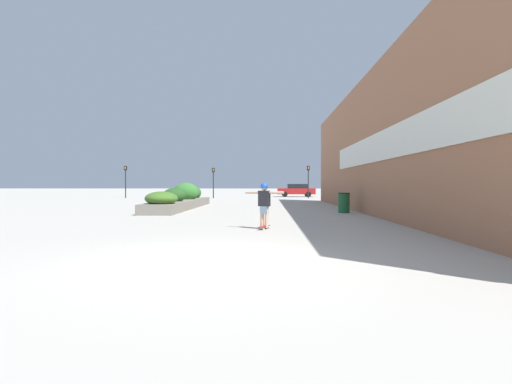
{
  "coord_description": "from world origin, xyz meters",
  "views": [
    {
      "loc": [
        1.01,
        -7.1,
        1.38
      ],
      "look_at": [
        0.51,
        9.4,
        1.09
      ],
      "focal_mm": 28.0,
      "sensor_mm": 36.0,
      "label": 1
    }
  ],
  "objects_px": {
    "car_leftmost": "(372,190)",
    "traffic_light_far_left": "(125,176)",
    "traffic_light_left": "(213,177)",
    "traffic_light_right": "(308,176)",
    "skateboarder": "(264,200)",
    "car_center_left": "(297,190)",
    "skateboard": "(264,227)",
    "trash_bin": "(344,203)"
  },
  "relations": [
    {
      "from": "traffic_light_left",
      "to": "skateboard",
      "type": "bearing_deg",
      "value": -79.1
    },
    {
      "from": "car_leftmost",
      "to": "traffic_light_far_left",
      "type": "height_order",
      "value": "traffic_light_far_left"
    },
    {
      "from": "traffic_light_far_left",
      "to": "traffic_light_right",
      "type": "bearing_deg",
      "value": 0.22
    },
    {
      "from": "skateboarder",
      "to": "traffic_light_right",
      "type": "xyz_separation_m",
      "value": [
        4.32,
        29.22,
        1.39
      ]
    },
    {
      "from": "skateboarder",
      "to": "car_leftmost",
      "type": "relative_size",
      "value": 0.31
    },
    {
      "from": "skateboard",
      "to": "car_leftmost",
      "type": "height_order",
      "value": "car_leftmost"
    },
    {
      "from": "traffic_light_left",
      "to": "traffic_light_right",
      "type": "distance_m",
      "value": 9.92
    },
    {
      "from": "trash_bin",
      "to": "traffic_light_far_left",
      "type": "relative_size",
      "value": 0.29
    },
    {
      "from": "car_leftmost",
      "to": "traffic_light_right",
      "type": "distance_m",
      "value": 9.27
    },
    {
      "from": "car_leftmost",
      "to": "traffic_light_far_left",
      "type": "relative_size",
      "value": 1.29
    },
    {
      "from": "skateboard",
      "to": "skateboarder",
      "type": "relative_size",
      "value": 0.54
    },
    {
      "from": "traffic_light_left",
      "to": "traffic_light_far_left",
      "type": "relative_size",
      "value": 0.94
    },
    {
      "from": "traffic_light_right",
      "to": "traffic_light_far_left",
      "type": "distance_m",
      "value": 19.23
    },
    {
      "from": "car_center_left",
      "to": "traffic_light_right",
      "type": "relative_size",
      "value": 1.3
    },
    {
      "from": "traffic_light_left",
      "to": "traffic_light_right",
      "type": "relative_size",
      "value": 0.94
    },
    {
      "from": "skateboard",
      "to": "car_center_left",
      "type": "distance_m",
      "value": 34.59
    },
    {
      "from": "car_center_left",
      "to": "traffic_light_far_left",
      "type": "bearing_deg",
      "value": 105.96
    },
    {
      "from": "skateboard",
      "to": "traffic_light_far_left",
      "type": "distance_m",
      "value": 32.82
    },
    {
      "from": "car_center_left",
      "to": "traffic_light_far_left",
      "type": "height_order",
      "value": "traffic_light_far_left"
    },
    {
      "from": "skateboarder",
      "to": "car_leftmost",
      "type": "xyz_separation_m",
      "value": [
        12.17,
        33.93,
        -0.11
      ]
    },
    {
      "from": "traffic_light_left",
      "to": "traffic_light_right",
      "type": "height_order",
      "value": "traffic_light_right"
    },
    {
      "from": "trash_bin",
      "to": "traffic_light_left",
      "type": "height_order",
      "value": "traffic_light_left"
    },
    {
      "from": "trash_bin",
      "to": "car_leftmost",
      "type": "relative_size",
      "value": 0.23
    },
    {
      "from": "traffic_light_left",
      "to": "traffic_light_far_left",
      "type": "xyz_separation_m",
      "value": [
        -9.31,
        0.07,
        0.13
      ]
    },
    {
      "from": "trash_bin",
      "to": "traffic_light_left",
      "type": "distance_m",
      "value": 23.67
    },
    {
      "from": "trash_bin",
      "to": "car_center_left",
      "type": "relative_size",
      "value": 0.23
    },
    {
      "from": "traffic_light_left",
      "to": "traffic_light_right",
      "type": "bearing_deg",
      "value": 0.81
    },
    {
      "from": "skateboard",
      "to": "skateboarder",
      "type": "bearing_deg",
      "value": -77.58
    },
    {
      "from": "skateboard",
      "to": "trash_bin",
      "type": "bearing_deg",
      "value": 82.01
    },
    {
      "from": "skateboard",
      "to": "car_leftmost",
      "type": "distance_m",
      "value": 36.05
    },
    {
      "from": "car_leftmost",
      "to": "traffic_light_far_left",
      "type": "bearing_deg",
      "value": 100.01
    },
    {
      "from": "skateboarder",
      "to": "car_center_left",
      "type": "bearing_deg",
      "value": 103.78
    },
    {
      "from": "skateboarder",
      "to": "car_leftmost",
      "type": "distance_m",
      "value": 36.04
    },
    {
      "from": "trash_bin",
      "to": "traffic_light_far_left",
      "type": "xyz_separation_m",
      "value": [
        -18.8,
        21.68,
        1.82
      ]
    },
    {
      "from": "skateboard",
      "to": "trash_bin",
      "type": "xyz_separation_m",
      "value": [
        3.89,
        7.47,
        0.43
      ]
    },
    {
      "from": "skateboarder",
      "to": "traffic_light_far_left",
      "type": "relative_size",
      "value": 0.4
    },
    {
      "from": "trash_bin",
      "to": "car_center_left",
      "type": "xyz_separation_m",
      "value": [
        -0.42,
        26.94,
        0.28
      ]
    },
    {
      "from": "car_leftmost",
      "to": "car_center_left",
      "type": "height_order",
      "value": "car_leftmost"
    },
    {
      "from": "car_leftmost",
      "to": "skateboarder",
      "type": "bearing_deg",
      "value": 160.26
    },
    {
      "from": "trash_bin",
      "to": "traffic_light_left",
      "type": "relative_size",
      "value": 0.31
    },
    {
      "from": "traffic_light_right",
      "to": "traffic_light_far_left",
      "type": "height_order",
      "value": "traffic_light_far_left"
    },
    {
      "from": "trash_bin",
      "to": "traffic_light_far_left",
      "type": "distance_m",
      "value": 28.76
    }
  ]
}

